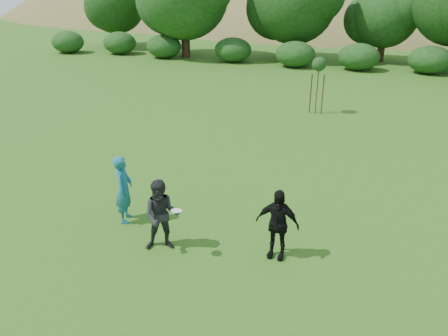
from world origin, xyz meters
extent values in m
plane|color=#19470C|center=(0.00, 0.00, 0.00)|extent=(120.00, 120.00, 0.00)
imported|color=#1B627B|center=(-2.15, 0.86, 0.98)|extent=(0.68, 0.83, 1.96)
imported|color=black|center=(-0.48, 0.00, 0.95)|extent=(1.14, 1.04, 1.89)
imported|color=black|center=(2.28, 0.71, 0.91)|extent=(1.08, 0.46, 1.83)
cylinder|color=white|center=(0.04, -0.20, 1.29)|extent=(0.27, 0.27, 0.06)
cylinder|color=#392416|center=(0.85, 13.67, 1.25)|extent=(0.05, 0.05, 2.50)
sphere|color=#1C4016|center=(0.85, 13.67, 2.50)|extent=(0.70, 0.70, 0.70)
cylinder|color=#3A2516|center=(0.55, 13.67, 1.00)|extent=(0.06, 0.06, 2.00)
cylinder|color=#402919|center=(1.15, 13.67, 1.00)|extent=(0.06, 0.06, 2.00)
ellipsoid|color=olive|center=(-25.00, 70.00, -12.10)|extent=(110.00, 70.00, 44.00)
ellipsoid|color=olive|center=(-5.00, 58.00, -7.70)|extent=(80.00, 50.00, 28.00)
cylinder|color=#3A2616|center=(-22.00, 30.00, 1.31)|extent=(0.65, 0.65, 2.62)
sphere|color=#194214|center=(-22.00, 30.00, 4.22)|extent=(5.80, 5.80, 5.80)
cylinder|color=#3A2616|center=(-13.00, 27.00, 1.57)|extent=(0.73, 0.73, 3.15)
cylinder|color=#3A2616|center=(-4.00, 29.00, 1.40)|extent=(0.68, 0.68, 2.80)
sphere|color=#194214|center=(-4.00, 29.00, 4.66)|extent=(6.73, 6.73, 6.73)
cylinder|color=#3A2616|center=(3.00, 31.00, 1.14)|extent=(0.60, 0.60, 2.27)
sphere|color=#194214|center=(3.00, 31.00, 3.71)|extent=(5.22, 5.22, 5.22)
camera|label=1|loc=(4.41, -8.25, 6.35)|focal=35.00mm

